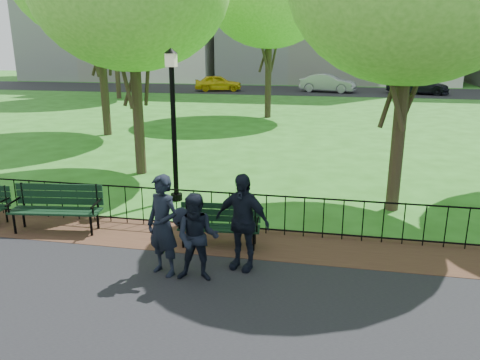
% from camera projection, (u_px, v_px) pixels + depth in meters
% --- Properties ---
extents(ground, '(120.00, 120.00, 0.00)m').
position_uv_depth(ground, '(195.00, 272.00, 8.38)').
color(ground, '#295F19').
extents(dirt_strip, '(60.00, 1.60, 0.01)m').
position_uv_depth(dirt_strip, '(215.00, 239.00, 9.79)').
color(dirt_strip, '#382017').
rests_on(dirt_strip, ground).
extents(far_street, '(70.00, 9.00, 0.01)m').
position_uv_depth(far_street, '(309.00, 91.00, 41.33)').
color(far_street, black).
rests_on(far_street, ground).
extents(iron_fence, '(24.06, 0.06, 1.00)m').
position_uv_depth(iron_fence, '(221.00, 209.00, 10.12)').
color(iron_fence, black).
rests_on(iron_fence, ground).
extents(park_bench_main, '(1.76, 0.65, 0.92)m').
position_uv_depth(park_bench_main, '(203.00, 219.00, 9.34)').
color(park_bench_main, black).
rests_on(park_bench_main, ground).
extents(park_bench_left_a, '(2.00, 0.85, 1.10)m').
position_uv_depth(park_bench_left_a, '(57.00, 203.00, 10.14)').
color(park_bench_left_a, black).
rests_on(park_bench_left_a, ground).
extents(lamppost, '(0.35, 0.35, 3.86)m').
position_uv_depth(lamppost, '(174.00, 121.00, 11.71)').
color(lamppost, black).
rests_on(lamppost, ground).
extents(person_left, '(0.78, 0.66, 1.81)m').
position_uv_depth(person_left, '(163.00, 226.00, 8.09)').
color(person_left, black).
rests_on(person_left, asphalt_path).
extents(person_mid, '(0.79, 0.47, 1.55)m').
position_uv_depth(person_mid, '(197.00, 238.00, 7.90)').
color(person_mid, black).
rests_on(person_mid, asphalt_path).
extents(person_right, '(1.12, 0.70, 1.78)m').
position_uv_depth(person_right, '(242.00, 222.00, 8.31)').
color(person_right, black).
rests_on(person_right, asphalt_path).
extents(taxi, '(4.36, 2.62, 1.39)m').
position_uv_depth(taxi, '(218.00, 83.00, 40.86)').
color(taxi, gold).
rests_on(taxi, far_street).
extents(sedan_silver, '(4.92, 2.60, 1.54)m').
position_uv_depth(sedan_silver, '(328.00, 83.00, 39.85)').
color(sedan_silver, '#94969B').
rests_on(sedan_silver, far_street).
extents(sedan_dark, '(5.27, 3.00, 1.44)m').
position_uv_depth(sedan_dark, '(418.00, 85.00, 38.44)').
color(sedan_dark, black).
rests_on(sedan_dark, far_street).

